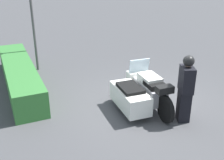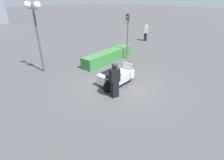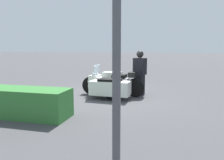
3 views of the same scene
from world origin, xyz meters
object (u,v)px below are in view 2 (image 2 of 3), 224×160
(officer_rider, at_px, (115,79))
(traffic_light_near, at_px, (128,30))
(hedge_bush_curbside, at_px, (108,56))
(police_motorcycle, at_px, (116,76))
(pedestrian_bystander, at_px, (146,33))
(twin_lamp_post, at_px, (34,17))

(officer_rider, height_order, traffic_light_near, traffic_light_near)
(hedge_bush_curbside, height_order, traffic_light_near, traffic_light_near)
(police_motorcycle, xyz_separation_m, pedestrian_bystander, (10.27, 3.74, 0.38))
(hedge_bush_curbside, height_order, twin_lamp_post, twin_lamp_post)
(police_motorcycle, height_order, officer_rider, officer_rider)
(officer_rider, relative_size, twin_lamp_post, 0.41)
(police_motorcycle, height_order, twin_lamp_post, twin_lamp_post)
(hedge_bush_curbside, relative_size, twin_lamp_post, 1.15)
(officer_rider, distance_m, pedestrian_bystander, 12.18)
(officer_rider, xyz_separation_m, traffic_light_near, (5.09, 2.72, 1.26))
(twin_lamp_post, bearing_deg, traffic_light_near, -27.17)
(police_motorcycle, xyz_separation_m, twin_lamp_post, (-1.40, 4.79, 2.85))
(hedge_bush_curbside, height_order, pedestrian_bystander, pedestrian_bystander)
(police_motorcycle, relative_size, officer_rider, 1.44)
(police_motorcycle, xyz_separation_m, traffic_light_near, (4.04, 1.99, 1.69))
(twin_lamp_post, height_order, pedestrian_bystander, twin_lamp_post)
(twin_lamp_post, relative_size, traffic_light_near, 1.27)
(hedge_bush_curbside, relative_size, traffic_light_near, 1.46)
(twin_lamp_post, height_order, traffic_light_near, twin_lamp_post)
(traffic_light_near, bearing_deg, police_motorcycle, 21.24)
(hedge_bush_curbside, bearing_deg, traffic_light_near, -31.54)
(officer_rider, distance_m, traffic_light_near, 5.91)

